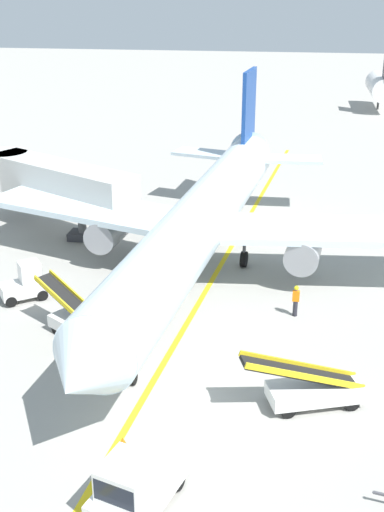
{
  "coord_description": "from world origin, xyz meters",
  "views": [
    {
      "loc": [
        4.06,
        -21.4,
        15.73
      ],
      "look_at": [
        -0.93,
        9.58,
        2.5
      ],
      "focal_mm": 45.27,
      "sensor_mm": 36.0,
      "label": 1
    }
  ],
  "objects_px": {
    "belt_loader_aft_hold": "(82,324)",
    "belt_loader_forward_hold": "(312,388)",
    "airliner": "(203,218)",
    "jet_bridge": "(47,180)",
    "pushback_tug": "(135,486)",
    "safety_cone_nose_right": "(123,442)",
    "safety_cone_nose_left": "(148,280)",
    "baggage_tug_near_wing": "(26,283)",
    "ground_crew_marshaller": "(296,300)"
  },
  "relations": [
    {
      "from": "ground_crew_marshaller",
      "to": "jet_bridge",
      "type": "bearing_deg",
      "value": 148.89
    },
    {
      "from": "airliner",
      "to": "safety_cone_nose_left",
      "type": "relative_size",
      "value": 80.31
    },
    {
      "from": "jet_bridge",
      "to": "pushback_tug",
      "type": "distance_m",
      "value": 27.44
    },
    {
      "from": "jet_bridge",
      "to": "safety_cone_nose_left",
      "type": "height_order",
      "value": "jet_bridge"
    },
    {
      "from": "jet_bridge",
      "to": "ground_crew_marshaller",
      "type": "relative_size",
      "value": 7.37
    },
    {
      "from": "pushback_tug",
      "to": "baggage_tug_near_wing",
      "type": "xyz_separation_m",
      "value": [
        -9.46,
        13.95,
        -0.07
      ]
    },
    {
      "from": "jet_bridge",
      "to": "belt_loader_forward_hold",
      "type": "height_order",
      "value": "jet_bridge"
    },
    {
      "from": "belt_loader_forward_hold",
      "to": "safety_cone_nose_right",
      "type": "distance_m",
      "value": 7.85
    },
    {
      "from": "baggage_tug_near_wing",
      "to": "belt_loader_aft_hold",
      "type": "relative_size",
      "value": 0.55
    },
    {
      "from": "airliner",
      "to": "belt_loader_forward_hold",
      "type": "height_order",
      "value": "airliner"
    },
    {
      "from": "baggage_tug_near_wing",
      "to": "safety_cone_nose_left",
      "type": "relative_size",
      "value": 6.14
    },
    {
      "from": "airliner",
      "to": "pushback_tug",
      "type": "height_order",
      "value": "airliner"
    },
    {
      "from": "safety_cone_nose_left",
      "to": "belt_loader_aft_hold",
      "type": "bearing_deg",
      "value": -105.18
    },
    {
      "from": "ground_crew_marshaller",
      "to": "safety_cone_nose_left",
      "type": "bearing_deg",
      "value": 163.1
    },
    {
      "from": "belt_loader_aft_hold",
      "to": "ground_crew_marshaller",
      "type": "bearing_deg",
      "value": 21.38
    },
    {
      "from": "airliner",
      "to": "safety_cone_nose_left",
      "type": "xyz_separation_m",
      "value": [
        -2.81,
        -2.13,
        -3.2
      ]
    },
    {
      "from": "ground_crew_marshaller",
      "to": "safety_cone_nose_right",
      "type": "distance_m",
      "value": 12.9
    },
    {
      "from": "baggage_tug_near_wing",
      "to": "safety_cone_nose_left",
      "type": "xyz_separation_m",
      "value": [
        6.06,
        2.87,
        -0.71
      ]
    },
    {
      "from": "airliner",
      "to": "jet_bridge",
      "type": "bearing_deg",
      "value": 154.07
    },
    {
      "from": "airliner",
      "to": "ground_crew_marshaller",
      "type": "bearing_deg",
      "value": -40.33
    },
    {
      "from": "pushback_tug",
      "to": "belt_loader_forward_hold",
      "type": "height_order",
      "value": "belt_loader_forward_hold"
    },
    {
      "from": "jet_bridge",
      "to": "belt_loader_aft_hold",
      "type": "xyz_separation_m",
      "value": [
        6.9,
        -14.16,
        -2.77
      ]
    },
    {
      "from": "belt_loader_aft_hold",
      "to": "safety_cone_nose_left",
      "type": "height_order",
      "value": "belt_loader_aft_hold"
    },
    {
      "from": "airliner",
      "to": "baggage_tug_near_wing",
      "type": "height_order",
      "value": "airliner"
    },
    {
      "from": "jet_bridge",
      "to": "belt_loader_forward_hold",
      "type": "xyz_separation_m",
      "value": [
        17.71,
        -17.82,
        -2.77
      ]
    },
    {
      "from": "belt_loader_forward_hold",
      "to": "belt_loader_aft_hold",
      "type": "xyz_separation_m",
      "value": [
        -10.8,
        3.66,
        0.0
      ]
    },
    {
      "from": "pushback_tug",
      "to": "baggage_tug_near_wing",
      "type": "height_order",
      "value": "pushback_tug"
    },
    {
      "from": "belt_loader_aft_hold",
      "to": "belt_loader_forward_hold",
      "type": "bearing_deg",
      "value": -18.73
    },
    {
      "from": "airliner",
      "to": "pushback_tug",
      "type": "xyz_separation_m",
      "value": [
        0.58,
        -18.95,
        -2.42
      ]
    },
    {
      "from": "airliner",
      "to": "belt_loader_forward_hold",
      "type": "relative_size",
      "value": 6.88
    },
    {
      "from": "safety_cone_nose_right",
      "to": "jet_bridge",
      "type": "bearing_deg",
      "value": 116.66
    },
    {
      "from": "jet_bridge",
      "to": "belt_loader_aft_hold",
      "type": "bearing_deg",
      "value": -64.01
    },
    {
      "from": "pushback_tug",
      "to": "safety_cone_nose_right",
      "type": "xyz_separation_m",
      "value": [
        -1.22,
        2.96,
        -0.77
      ]
    },
    {
      "from": "belt_loader_forward_hold",
      "to": "ground_crew_marshaller",
      "type": "distance_m",
      "value": 7.64
    },
    {
      "from": "safety_cone_nose_left",
      "to": "airliner",
      "type": "bearing_deg",
      "value": 37.19
    },
    {
      "from": "belt_loader_aft_hold",
      "to": "safety_cone_nose_left",
      "type": "distance_m",
      "value": 6.71
    },
    {
      "from": "airliner",
      "to": "belt_loader_aft_hold",
      "type": "xyz_separation_m",
      "value": [
        -4.56,
        -8.58,
        -2.64
      ]
    },
    {
      "from": "baggage_tug_near_wing",
      "to": "safety_cone_nose_left",
      "type": "height_order",
      "value": "baggage_tug_near_wing"
    },
    {
      "from": "jet_bridge",
      "to": "safety_cone_nose_right",
      "type": "height_order",
      "value": "jet_bridge"
    },
    {
      "from": "baggage_tug_near_wing",
      "to": "ground_crew_marshaller",
      "type": "bearing_deg",
      "value": 1.38
    },
    {
      "from": "ground_crew_marshaller",
      "to": "safety_cone_nose_left",
      "type": "distance_m",
      "value": 8.69
    },
    {
      "from": "ground_crew_marshaller",
      "to": "safety_cone_nose_left",
      "type": "height_order",
      "value": "ground_crew_marshaller"
    },
    {
      "from": "jet_bridge",
      "to": "safety_cone_nose_right",
      "type": "relative_size",
      "value": 28.47
    },
    {
      "from": "ground_crew_marshaller",
      "to": "safety_cone_nose_right",
      "type": "bearing_deg",
      "value": -118.37
    },
    {
      "from": "jet_bridge",
      "to": "airliner",
      "type": "bearing_deg",
      "value": -25.93
    },
    {
      "from": "airliner",
      "to": "baggage_tug_near_wing",
      "type": "relative_size",
      "value": 13.07
    },
    {
      "from": "pushback_tug",
      "to": "belt_loader_aft_hold",
      "type": "height_order",
      "value": "belt_loader_aft_hold"
    },
    {
      "from": "safety_cone_nose_left",
      "to": "pushback_tug",
      "type": "bearing_deg",
      "value": -78.59
    },
    {
      "from": "airliner",
      "to": "belt_loader_aft_hold",
      "type": "bearing_deg",
      "value": -117.98
    },
    {
      "from": "ground_crew_marshaller",
      "to": "safety_cone_nose_left",
      "type": "xyz_separation_m",
      "value": [
        -8.29,
        2.52,
        -0.69
      ]
    }
  ]
}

